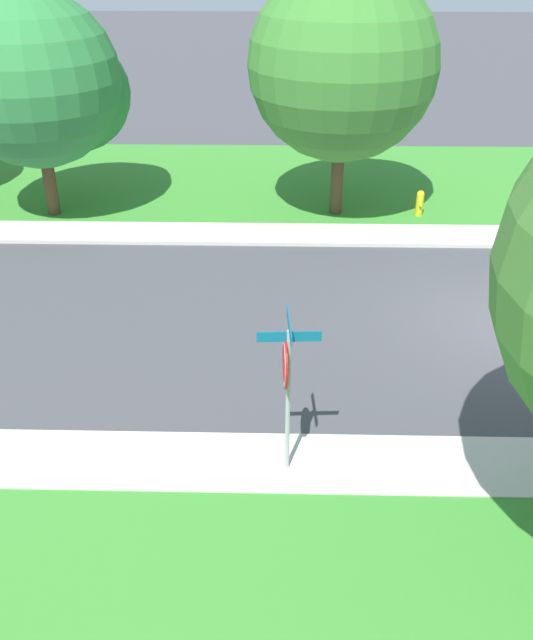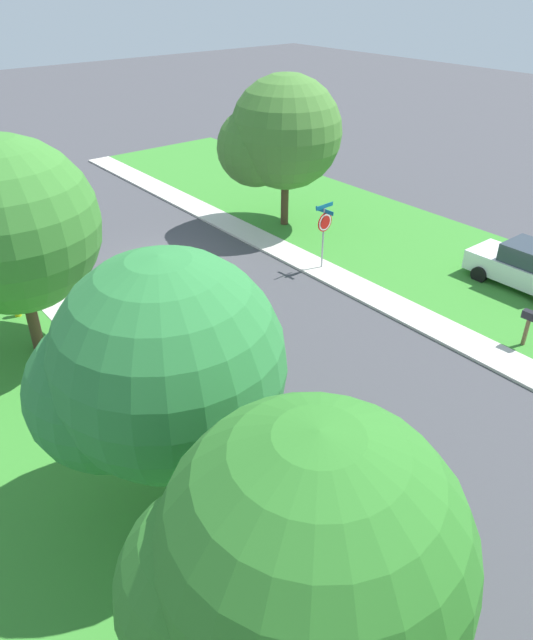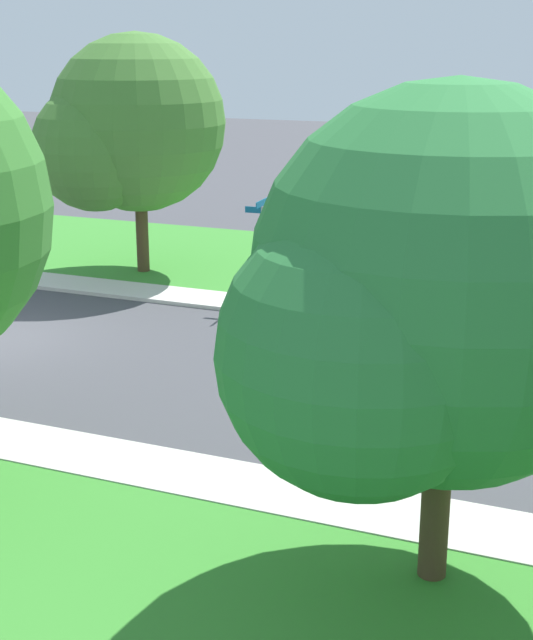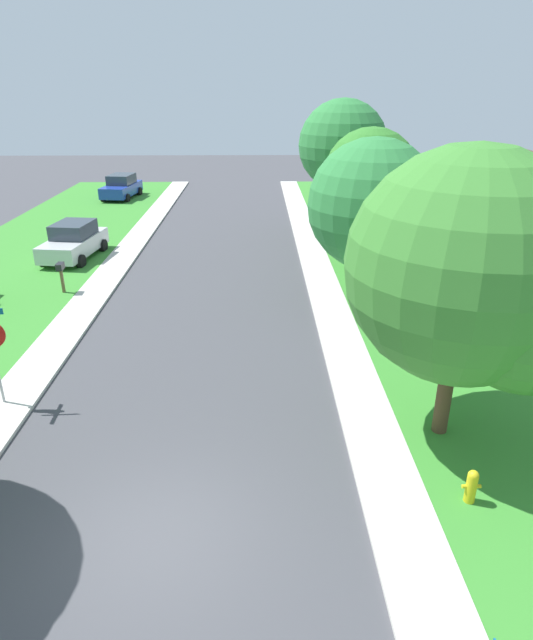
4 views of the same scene
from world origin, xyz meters
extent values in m
cube|color=beige|center=(4.70, 12.00, 0.05)|extent=(1.40, 56.00, 0.10)
cylinder|color=#9E9EA3|center=(-4.82, 4.66, 1.30)|extent=(0.07, 0.07, 2.60)
cylinder|color=red|center=(-4.82, 4.71, 2.05)|extent=(0.76, 0.07, 0.76)
cylinder|color=white|center=(-4.82, 4.73, 2.05)|extent=(0.67, 0.04, 0.67)
cylinder|color=red|center=(-4.82, 4.73, 2.05)|extent=(0.55, 0.04, 0.55)
cube|color=#0F5B84|center=(-4.82, 4.66, 2.69)|extent=(0.92, 0.07, 0.16)
cube|color=#0F5B84|center=(-4.82, 4.66, 2.50)|extent=(0.07, 0.92, 0.16)
cube|color=white|center=(-9.72, 10.68, 0.70)|extent=(1.81, 4.31, 0.76)
cylinder|color=black|center=(-8.82, 9.35, 0.32)|extent=(0.24, 0.64, 0.64)
cylinder|color=black|center=(-10.62, 9.35, 0.32)|extent=(0.24, 0.64, 0.64)
cylinder|color=#4C3823|center=(6.06, 11.50, 1.12)|extent=(0.36, 0.36, 2.24)
sphere|color=#2D7A3A|center=(6.06, 11.50, 3.88)|extent=(4.68, 4.68, 4.68)
sphere|color=#2D7A3A|center=(7.12, 10.80, 3.30)|extent=(3.27, 3.27, 3.27)
cylinder|color=#4C3823|center=(-6.74, 0.07, 1.31)|extent=(0.36, 0.36, 2.62)
sphere|color=#437830|center=(-6.74, 0.07, 4.36)|extent=(4.98, 4.98, 4.98)
sphere|color=#437830|center=(-5.62, -0.68, 3.74)|extent=(3.48, 3.48, 3.48)
camera|label=1|loc=(-13.22, 4.78, 7.58)|focal=39.21mm
camera|label=2|loc=(10.47, 20.00, 10.54)|focal=32.75mm
camera|label=3|loc=(16.36, 13.45, 6.56)|focal=51.73mm
camera|label=4|loc=(1.93, -7.60, 7.80)|focal=30.08mm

